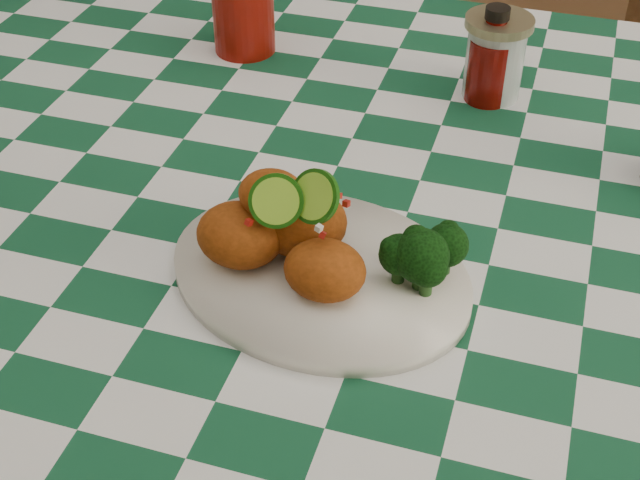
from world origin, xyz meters
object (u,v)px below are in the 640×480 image
(mason_jar, at_px, (495,58))
(fried_chicken_pile, at_px, (302,223))
(ketchup_bottle, at_px, (492,55))
(dining_table, at_px, (401,399))
(wooden_chair_left, at_px, (342,100))
(plate, at_px, (320,275))
(red_tumbler, at_px, (243,0))

(mason_jar, bearing_deg, fried_chicken_pile, -106.35)
(ketchup_bottle, bearing_deg, dining_table, -101.84)
(fried_chicken_pile, height_order, mason_jar, fried_chicken_pile)
(wooden_chair_left, bearing_deg, ketchup_bottle, -74.87)
(dining_table, distance_m, plate, 0.46)
(fried_chicken_pile, xyz_separation_m, red_tumbler, (-0.24, 0.46, 0.01))
(red_tumbler, xyz_separation_m, wooden_chair_left, (0.01, 0.50, -0.44))
(fried_chicken_pile, bearing_deg, ketchup_bottle, 73.60)
(fried_chicken_pile, relative_size, red_tumbler, 1.09)
(ketchup_bottle, distance_m, wooden_chair_left, 0.77)
(plate, distance_m, ketchup_bottle, 0.44)
(dining_table, height_order, red_tumbler, red_tumbler)
(mason_jar, xyz_separation_m, wooden_chair_left, (-0.36, 0.53, -0.42))
(dining_table, bearing_deg, red_tumbler, 141.61)
(dining_table, bearing_deg, plate, -106.32)
(dining_table, bearing_deg, fried_chicken_pile, -110.92)
(dining_table, distance_m, red_tumbler, 0.62)
(fried_chicken_pile, xyz_separation_m, mason_jar, (0.13, 0.43, -0.02))
(fried_chicken_pile, relative_size, mason_jar, 1.51)
(dining_table, relative_size, mason_jar, 14.70)
(red_tumbler, bearing_deg, dining_table, -38.39)
(dining_table, height_order, ketchup_bottle, ketchup_bottle)
(plate, distance_m, mason_jar, 0.45)
(mason_jar, distance_m, wooden_chair_left, 0.76)
(red_tumbler, distance_m, mason_jar, 0.37)
(mason_jar, bearing_deg, dining_table, -101.98)
(mason_jar, bearing_deg, plate, -104.07)
(red_tumbler, distance_m, wooden_chair_left, 0.67)
(plate, bearing_deg, ketchup_bottle, 75.94)
(dining_table, xyz_separation_m, red_tumbler, (-0.32, 0.25, 0.47))
(fried_chicken_pile, relative_size, wooden_chair_left, 0.20)
(plate, bearing_deg, mason_jar, 75.93)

